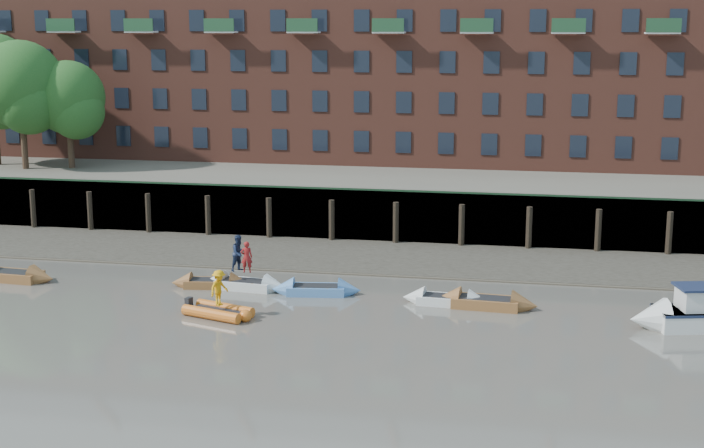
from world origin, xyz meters
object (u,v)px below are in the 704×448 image
(rowboat_4, at_px, (316,290))
(person_rower_a, at_px, (247,257))
(rowboat_2, at_px, (211,283))
(person_rower_b, at_px, (239,253))
(rowboat_3, at_px, (245,284))
(person_rib_crew, at_px, (219,288))
(motor_launch, at_px, (688,314))
(rowboat_0, at_px, (12,276))
(rib_tender, at_px, (221,312))
(rowboat_6, at_px, (486,302))
(rowboat_5, at_px, (446,300))

(rowboat_4, height_order, person_rower_a, person_rower_a)
(rowboat_2, bearing_deg, person_rower_b, -0.39)
(rowboat_3, height_order, person_rib_crew, person_rib_crew)
(motor_launch, bearing_deg, rowboat_0, -16.69)
(rowboat_0, relative_size, person_rib_crew, 2.96)
(rowboat_4, bearing_deg, rib_tender, -134.97)
(rowboat_6, relative_size, person_rower_a, 3.09)
(rowboat_4, xyz_separation_m, rowboat_6, (8.45, -0.74, 0.02))
(rowboat_5, distance_m, motor_launch, 11.02)
(rowboat_4, bearing_deg, rowboat_5, -12.53)
(rowboat_4, bearing_deg, person_rib_crew, -135.54)
(rowboat_5, distance_m, person_rower_a, 10.35)
(person_rower_a, bearing_deg, rowboat_5, 159.25)
(motor_launch, bearing_deg, rowboat_5, -22.38)
(person_rower_b, bearing_deg, rowboat_6, -58.78)
(rowboat_5, bearing_deg, rowboat_0, -176.30)
(rib_tender, bearing_deg, person_rib_crew, 173.24)
(motor_launch, bearing_deg, person_rower_b, -20.76)
(person_rib_crew, bearing_deg, rowboat_6, -49.25)
(rowboat_3, distance_m, person_rower_b, 1.63)
(rowboat_0, bearing_deg, person_rower_b, 8.45)
(rowboat_5, bearing_deg, rowboat_2, -179.89)
(rowboat_3, height_order, rib_tender, rowboat_3)
(rib_tender, distance_m, person_rib_crew, 1.13)
(rowboat_3, distance_m, rowboat_4, 3.79)
(rowboat_0, distance_m, person_rower_b, 12.33)
(rowboat_6, relative_size, person_rower_b, 2.65)
(rowboat_6, distance_m, person_rower_b, 12.71)
(rowboat_2, distance_m, rowboat_3, 1.81)
(person_rower_b, bearing_deg, rowboat_5, -58.77)
(rowboat_4, bearing_deg, rowboat_2, 169.39)
(rowboat_2, distance_m, rowboat_4, 5.60)
(motor_launch, bearing_deg, rowboat_3, -20.41)
(rowboat_4, xyz_separation_m, person_rower_b, (-4.11, 0.48, 1.59))
(rowboat_3, bearing_deg, rowboat_4, 1.34)
(rowboat_2, xyz_separation_m, person_rower_a, (1.93, -0.02, 1.48))
(rowboat_2, relative_size, rowboat_6, 0.84)
(rowboat_0, xyz_separation_m, rowboat_3, (12.52, 0.71, -0.02))
(rowboat_6, height_order, person_rower_b, person_rower_b)
(rowboat_0, xyz_separation_m, person_rower_a, (12.65, 0.67, 1.44))
(rowboat_4, relative_size, rib_tender, 1.33)
(rowboat_6, bearing_deg, rib_tender, -158.12)
(rowboat_2, height_order, person_rower_a, person_rower_a)
(rowboat_4, height_order, person_rib_crew, person_rib_crew)
(rowboat_6, bearing_deg, person_rower_a, 179.39)
(rowboat_2, xyz_separation_m, rowboat_3, (1.81, 0.02, 0.02))
(person_rower_b, bearing_deg, motor_launch, -60.43)
(person_rower_a, bearing_deg, person_rib_crew, 75.47)
(rowboat_4, xyz_separation_m, person_rib_crew, (-3.52, -4.53, 1.15))
(rowboat_2, height_order, motor_launch, motor_launch)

